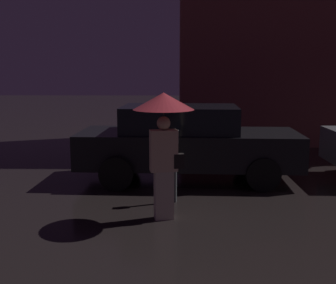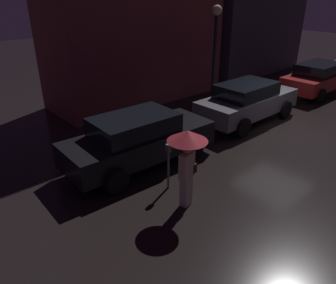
% 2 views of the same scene
% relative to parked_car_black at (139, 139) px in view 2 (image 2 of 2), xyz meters
% --- Properties ---
extents(ground_plane, '(60.00, 60.00, 0.00)m').
position_rel_parked_car_black_xyz_m(ground_plane, '(5.60, -1.30, -0.80)').
color(ground_plane, black).
extents(building_facade_right, '(7.16, 3.00, 8.20)m').
position_rel_parked_car_black_xyz_m(building_facade_right, '(12.21, 5.20, 3.30)').
color(building_facade_right, '#3D3D47').
rests_on(building_facade_right, ground).
extents(parked_car_black, '(4.53, 1.88, 1.54)m').
position_rel_parked_car_black_xyz_m(parked_car_black, '(0.00, 0.00, 0.00)').
color(parked_car_black, black).
rests_on(parked_car_black, ground).
extents(parked_car_grey, '(4.43, 1.87, 1.53)m').
position_rel_parked_car_black_xyz_m(parked_car_grey, '(5.19, 0.01, 0.01)').
color(parked_car_grey, slate).
rests_on(parked_car_grey, ground).
extents(parked_car_red, '(4.53, 1.91, 1.48)m').
position_rel_parked_car_black_xyz_m(parked_car_red, '(10.95, -0.02, -0.03)').
color(parked_car_red, maroon).
rests_on(parked_car_red, ground).
extents(pedestrian_with_umbrella, '(0.91, 0.91, 1.94)m').
position_rel_parked_car_black_xyz_m(pedestrian_with_umbrella, '(-0.39, -2.35, 0.69)').
color(pedestrian_with_umbrella, beige).
rests_on(pedestrian_with_umbrella, ground).
extents(parking_meter, '(0.12, 0.10, 1.26)m').
position_rel_parked_car_black_xyz_m(parking_meter, '(-0.23, -1.52, -0.02)').
color(parking_meter, '#4C5154').
rests_on(parking_meter, ground).
extents(street_lamp_near, '(0.41, 0.41, 4.12)m').
position_rel_parked_car_black_xyz_m(street_lamp_near, '(5.77, 2.29, 2.04)').
color(street_lamp_near, black).
rests_on(street_lamp_near, ground).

